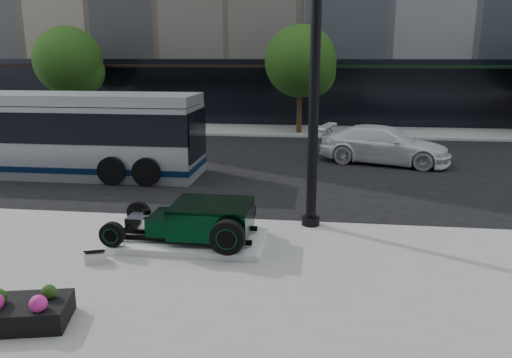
# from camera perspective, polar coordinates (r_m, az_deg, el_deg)

# --- Properties ---
(ground) EXTENTS (120.00, 120.00, 0.00)m
(ground) POSITION_cam_1_polar(r_m,az_deg,el_deg) (14.92, -1.21, -2.52)
(ground) COLOR black
(ground) RESTS_ON ground
(sidewalk_far) EXTENTS (70.00, 4.00, 0.12)m
(sidewalk_far) POSITION_cam_1_polar(r_m,az_deg,el_deg) (28.53, 2.99, 5.56)
(sidewalk_far) COLOR gray
(sidewalk_far) RESTS_ON ground
(street_trees) EXTENTS (29.80, 3.80, 5.70)m
(street_trees) POSITION_cam_1_polar(r_m,az_deg,el_deg) (27.24, 5.40, 12.95)
(street_trees) COLOR black
(street_trees) RESTS_ON sidewalk_far
(display_plinth) EXTENTS (3.40, 1.80, 0.15)m
(display_plinth) POSITION_cam_1_polar(r_m,az_deg,el_deg) (11.42, -7.69, -6.91)
(display_plinth) COLOR silver
(display_plinth) RESTS_ON sidewalk_near
(hot_rod) EXTENTS (3.22, 2.00, 0.81)m
(hot_rod) POSITION_cam_1_polar(r_m,az_deg,el_deg) (11.17, -6.12, -4.60)
(hot_rod) COLOR black
(hot_rod) RESTS_ON display_plinth
(info_plaque) EXTENTS (0.48, 0.42, 0.31)m
(info_plaque) POSITION_cam_1_polar(r_m,az_deg,el_deg) (10.83, -17.92, -8.39)
(info_plaque) COLOR silver
(info_plaque) RESTS_ON sidewalk_near
(lamppost) EXTENTS (0.45, 0.45, 8.10)m
(lamppost) POSITION_cam_1_polar(r_m,az_deg,el_deg) (11.90, 6.74, 12.09)
(lamppost) COLOR black
(lamppost) RESTS_ON sidewalk_near
(flower_planter) EXTENTS (1.95, 1.29, 0.58)m
(flower_planter) POSITION_cam_1_polar(r_m,az_deg,el_deg) (8.96, -26.34, -13.46)
(flower_planter) COLOR black
(flower_planter) RESTS_ON sidewalk_near
(transit_bus) EXTENTS (12.12, 2.88, 2.92)m
(transit_bus) POSITION_cam_1_polar(r_m,az_deg,el_deg) (19.84, -23.88, 4.82)
(transit_bus) COLOR #A1A4AA
(transit_bus) RESTS_ON ground
(white_sedan) EXTENTS (5.48, 3.41, 1.48)m
(white_sedan) POSITION_cam_1_polar(r_m,az_deg,el_deg) (20.67, 14.46, 3.80)
(white_sedan) COLOR silver
(white_sedan) RESTS_ON ground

